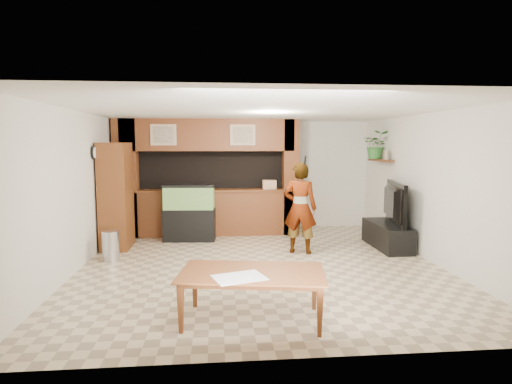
{
  "coord_description": "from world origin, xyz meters",
  "views": [
    {
      "loc": [
        -0.73,
        -7.11,
        2.07
      ],
      "look_at": [
        -0.01,
        0.6,
        1.18
      ],
      "focal_mm": 30.0,
      "sensor_mm": 36.0,
      "label": 1
    }
  ],
  "objects": [
    {
      "name": "microphone",
      "position": [
        0.88,
        0.56,
        1.77
      ],
      "size": [
        0.04,
        0.1,
        0.16
      ],
      "primitive_type": "cylinder",
      "rotation": [
        0.44,
        0.0,
        0.0
      ],
      "color": "black",
      "rests_on": "person"
    },
    {
      "name": "wall_clock",
      "position": [
        -2.97,
        1.0,
        1.9
      ],
      "size": [
        0.05,
        0.25,
        0.25
      ],
      "color": "black",
      "rests_on": "wall_left"
    },
    {
      "name": "trash_can",
      "position": [
        -2.6,
        0.49,
        0.27
      ],
      "size": [
        0.29,
        0.29,
        0.53
      ],
      "primitive_type": "cylinder",
      "color": "#B2B2B7",
      "rests_on": "floor"
    },
    {
      "name": "potted_plant",
      "position": [
        2.82,
        2.14,
        2.03
      ],
      "size": [
        0.69,
        0.64,
        0.62
      ],
      "primitive_type": "imported",
      "rotation": [
        0.0,
        0.0,
        -0.31
      ],
      "color": "#2C6C2B",
      "rests_on": "wall_shelf"
    },
    {
      "name": "ceiling",
      "position": [
        0.0,
        0.0,
        2.6
      ],
      "size": [
        6.5,
        6.5,
        0.0
      ],
      "primitive_type": "plane",
      "color": "white",
      "rests_on": "wall_back"
    },
    {
      "name": "wall_shelf",
      "position": [
        2.85,
        1.95,
        1.7
      ],
      "size": [
        0.25,
        0.9,
        0.04
      ],
      "primitive_type": "cube",
      "color": "brown",
      "rests_on": "wall_right"
    },
    {
      "name": "dining_table",
      "position": [
        -0.34,
        -2.35,
        0.29
      ],
      "size": [
        1.79,
        1.18,
        0.59
      ],
      "primitive_type": "imported",
      "rotation": [
        0.0,
        0.0,
        -0.15
      ],
      "color": "brown",
      "rests_on": "floor"
    },
    {
      "name": "person",
      "position": [
        0.83,
        0.72,
        0.86
      ],
      "size": [
        0.73,
        0.6,
        1.72
      ],
      "primitive_type": "imported",
      "rotation": [
        0.0,
        0.0,
        2.79
      ],
      "color": "#907D4F",
      "rests_on": "floor"
    },
    {
      "name": "pantry_cabinet",
      "position": [
        -2.7,
        1.45,
        1.04
      ],
      "size": [
        0.52,
        0.85,
        2.08
      ],
      "primitive_type": "cube",
      "color": "brown",
      "rests_on": "floor"
    },
    {
      "name": "counter_box",
      "position": [
        0.46,
        2.45,
        1.14
      ],
      "size": [
        0.3,
        0.2,
        0.2
      ],
      "primitive_type": "cube",
      "rotation": [
        0.0,
        0.0,
        0.01
      ],
      "color": "tan",
      "rests_on": "partition"
    },
    {
      "name": "newspaper_a",
      "position": [
        -0.49,
        -2.53,
        0.59
      ],
      "size": [
        0.65,
        0.55,
        0.01
      ],
      "primitive_type": "cube",
      "rotation": [
        0.0,
        0.0,
        0.31
      ],
      "color": "silver",
      "rests_on": "dining_table"
    },
    {
      "name": "partition",
      "position": [
        -0.95,
        2.64,
        1.31
      ],
      "size": [
        4.2,
        0.99,
        2.6
      ],
      "color": "brown",
      "rests_on": "floor"
    },
    {
      "name": "tv_stand",
      "position": [
        2.65,
        0.96,
        0.24
      ],
      "size": [
        0.53,
        1.46,
        0.49
      ],
      "primitive_type": "cube",
      "color": "black",
      "rests_on": "floor"
    },
    {
      "name": "television",
      "position": [
        2.65,
        0.96,
        0.9
      ],
      "size": [
        0.45,
        1.45,
        0.83
      ],
      "primitive_type": "imported",
      "rotation": [
        0.0,
        0.0,
        1.38
      ],
      "color": "black",
      "rests_on": "tv_stand"
    },
    {
      "name": "wall_back",
      "position": [
        0.0,
        3.25,
        1.3
      ],
      "size": [
        6.0,
        0.0,
        6.0
      ],
      "primitive_type": "plane",
      "rotation": [
        1.57,
        0.0,
        0.0
      ],
      "color": "beige",
      "rests_on": "floor"
    },
    {
      "name": "wall_left",
      "position": [
        -3.0,
        0.0,
        1.3
      ],
      "size": [
        0.0,
        6.5,
        6.5
      ],
      "primitive_type": "plane",
      "rotation": [
        1.57,
        0.0,
        1.57
      ],
      "color": "beige",
      "rests_on": "floor"
    },
    {
      "name": "photo_frame",
      "position": [
        2.85,
        1.69,
        1.83
      ],
      "size": [
        0.05,
        0.16,
        0.21
      ],
      "primitive_type": "cube",
      "rotation": [
        0.0,
        0.0,
        -0.14
      ],
      "color": "tan",
      "rests_on": "wall_shelf"
    },
    {
      "name": "aquarium",
      "position": [
        -1.31,
        1.95,
        0.59
      ],
      "size": [
        1.09,
        0.41,
        1.21
      ],
      "rotation": [
        0.0,
        0.0,
        -0.08
      ],
      "color": "black",
      "rests_on": "floor"
    },
    {
      "name": "wall_right",
      "position": [
        3.0,
        0.0,
        1.3
      ],
      "size": [
        0.0,
        6.5,
        6.5
      ],
      "primitive_type": "plane",
      "rotation": [
        1.57,
        0.0,
        -1.57
      ],
      "color": "beige",
      "rests_on": "floor"
    },
    {
      "name": "floor",
      "position": [
        0.0,
        0.0,
        0.0
      ],
      "size": [
        6.5,
        6.5,
        0.0
      ],
      "primitive_type": "plane",
      "color": "#CCB48D",
      "rests_on": "ground"
    }
  ]
}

